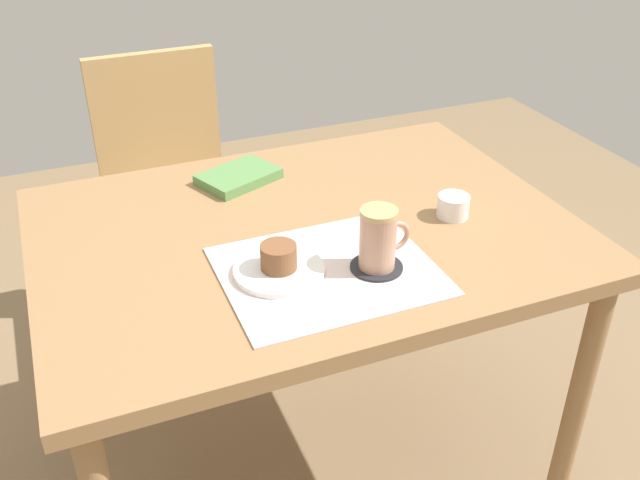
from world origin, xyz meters
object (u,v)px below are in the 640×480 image
dining_table (306,258)px  coffee_mug (379,238)px  sugar_bowl (453,206)px  pastry_plate (279,270)px  small_book (239,177)px  wooden_chair (172,195)px  pastry (279,257)px

dining_table → coffee_mug: size_ratio=9.20×
coffee_mug → sugar_bowl: coffee_mug is taller
sugar_bowl → dining_table: bearing=165.7°
pastry_plate → sugar_bowl: bearing=9.7°
coffee_mug → small_book: coffee_mug is taller
wooden_chair → pastry_plate: size_ratio=5.12×
wooden_chair → sugar_bowl: size_ratio=12.92×
sugar_bowl → small_book: 0.52m
coffee_mug → small_book: size_ratio=0.69×
wooden_chair → pastry_plate: wooden_chair is taller
pastry → coffee_mug: coffee_mug is taller
sugar_bowl → small_book: size_ratio=0.39×
pastry_plate → sugar_bowl: size_ratio=2.52×
pastry_plate → pastry: 0.03m
dining_table → coffee_mug: 0.27m
wooden_chair → sugar_bowl: (0.47, -0.84, 0.28)m
pastry → sugar_bowl: pastry is taller
pastry → small_book: (0.04, 0.42, -0.03)m
pastry_plate → pastry: bearing=0.0°
coffee_mug → small_book: bearing=106.4°
pastry → pastry_plate: bearing=180.0°
wooden_chair → pastry_plate: (0.04, -0.91, 0.27)m
sugar_bowl → coffee_mug: bearing=-152.4°
dining_table → pastry_plate: 0.21m
pastry → sugar_bowl: size_ratio=1.00×
dining_table → pastry: size_ratio=16.25×
dining_table → coffee_mug: coffee_mug is taller
wooden_chair → coffee_mug: wooden_chair is taller
wooden_chair → pastry: wooden_chair is taller
pastry_plate → small_book: bearing=83.9°
dining_table → pastry: 0.23m
pastry → small_book: size_ratio=0.39×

